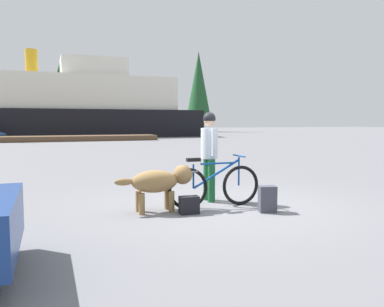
{
  "coord_description": "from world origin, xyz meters",
  "views": [
    {
      "loc": [
        -2.92,
        -6.18,
        1.52
      ],
      "look_at": [
        -0.17,
        1.1,
        0.87
      ],
      "focal_mm": 35.78,
      "sensor_mm": 36.0,
      "label": 1
    }
  ],
  "objects": [
    {
      "name": "ground_plane",
      "position": [
        0.0,
        0.0,
        0.0
      ],
      "size": [
        160.0,
        160.0,
        0.0
      ],
      "primitive_type": "plane",
      "color": "slate"
    },
    {
      "name": "bicycle",
      "position": [
        -0.18,
        -0.06,
        0.39
      ],
      "size": [
        1.74,
        0.44,
        0.91
      ],
      "color": "black",
      "rests_on": "ground_plane"
    },
    {
      "name": "person_cyclist",
      "position": [
        -0.06,
        0.47,
        1.02
      ],
      "size": [
        0.32,
        0.53,
        1.69
      ],
      "color": "#19592D",
      "rests_on": "ground_plane"
    },
    {
      "name": "dog",
      "position": [
        -1.18,
        -0.03,
        0.51
      ],
      "size": [
        1.34,
        0.44,
        0.77
      ],
      "color": "olive",
      "rests_on": "ground_plane"
    },
    {
      "name": "backpack",
      "position": [
        0.5,
        -0.71,
        0.22
      ],
      "size": [
        0.32,
        0.27,
        0.44
      ],
      "primitive_type": "cube",
      "rotation": [
        0.0,
        0.0,
        -0.28
      ],
      "color": "#3F3F4C",
      "rests_on": "ground_plane"
    },
    {
      "name": "handbag_pannier",
      "position": [
        -0.77,
        -0.36,
        0.15
      ],
      "size": [
        0.33,
        0.2,
        0.29
      ],
      "primitive_type": "cube",
      "rotation": [
        0.0,
        0.0,
        -0.08
      ],
      "color": "black",
      "rests_on": "ground_plane"
    },
    {
      "name": "dock_pier",
      "position": [
        -4.29,
        25.07,
        0.2
      ],
      "size": [
        19.37,
        2.57,
        0.4
      ],
      "primitive_type": "cube",
      "color": "brown",
      "rests_on": "ground_plane"
    },
    {
      "name": "ferry_boat",
      "position": [
        -0.95,
        33.2,
        2.85
      ],
      "size": [
        25.7,
        7.79,
        8.24
      ],
      "color": "black",
      "rests_on": "ground_plane"
    },
    {
      "name": "pine_tree_center",
      "position": [
        -1.22,
        47.15,
        5.93
      ],
      "size": [
        3.49,
        3.49,
        9.15
      ],
      "color": "#4C331E",
      "rests_on": "ground_plane"
    },
    {
      "name": "pine_tree_far_right",
      "position": [
        17.96,
        46.43,
        6.92
      ],
      "size": [
        3.54,
        3.54,
        11.69
      ],
      "color": "#4C331E",
      "rests_on": "ground_plane"
    },
    {
      "name": "pine_tree_mid_back",
      "position": [
        0.05,
        51.27,
        5.17
      ],
      "size": [
        3.05,
        3.05,
        8.34
      ],
      "color": "#4C331E",
      "rests_on": "ground_plane"
    }
  ]
}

